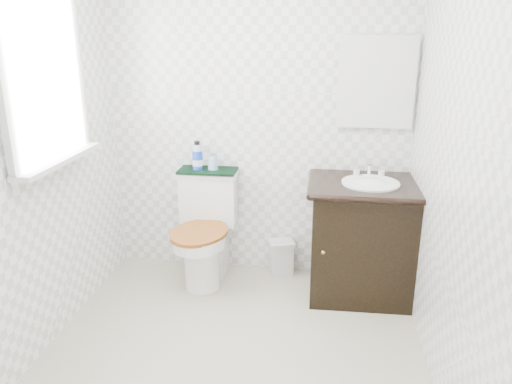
% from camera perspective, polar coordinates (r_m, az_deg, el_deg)
% --- Properties ---
extents(floor, '(2.40, 2.40, 0.00)m').
position_cam_1_polar(floor, '(3.00, -2.89, -18.69)').
color(floor, '#AEA68C').
rests_on(floor, ground).
extents(wall_back, '(2.40, 0.00, 2.40)m').
position_cam_1_polar(wall_back, '(3.64, 0.26, 8.68)').
color(wall_back, white).
rests_on(wall_back, ground).
extents(wall_front, '(2.40, 0.00, 2.40)m').
position_cam_1_polar(wall_front, '(1.38, -12.76, -7.98)').
color(wall_front, white).
rests_on(wall_front, ground).
extents(wall_left, '(0.00, 2.40, 2.40)m').
position_cam_1_polar(wall_left, '(2.89, -25.35, 4.44)').
color(wall_left, white).
rests_on(wall_left, ground).
extents(wall_right, '(0.00, 2.40, 2.40)m').
position_cam_1_polar(wall_right, '(2.52, 22.15, 3.03)').
color(wall_right, white).
rests_on(wall_right, ground).
extents(window, '(0.02, 0.70, 0.90)m').
position_cam_1_polar(window, '(3.03, -23.23, 12.03)').
color(window, white).
rests_on(window, wall_left).
extents(mirror, '(0.50, 0.02, 0.60)m').
position_cam_1_polar(mirror, '(3.57, 13.60, 12.05)').
color(mirror, silver).
rests_on(mirror, wall_back).
extents(toilet, '(0.46, 0.66, 0.80)m').
position_cam_1_polar(toilet, '(3.72, -5.76, -4.84)').
color(toilet, white).
rests_on(toilet, floor).
extents(vanity, '(0.74, 0.63, 0.92)m').
position_cam_1_polar(vanity, '(3.55, 12.02, -4.90)').
color(vanity, black).
rests_on(vanity, floor).
extents(trash_bin, '(0.22, 0.20, 0.27)m').
position_cam_1_polar(trash_bin, '(3.85, 2.89, -7.44)').
color(trash_bin, silver).
rests_on(trash_bin, floor).
extents(towel, '(0.42, 0.22, 0.02)m').
position_cam_1_polar(towel, '(3.68, -5.55, 2.46)').
color(towel, black).
rests_on(towel, toilet).
extents(mouthwash_bottle, '(0.07, 0.07, 0.21)m').
position_cam_1_polar(mouthwash_bottle, '(3.67, -6.71, 4.07)').
color(mouthwash_bottle, '#163EBF').
rests_on(mouthwash_bottle, towel).
extents(cup, '(0.07, 0.07, 0.09)m').
position_cam_1_polar(cup, '(3.66, -4.96, 3.28)').
color(cup, '#84AED8').
rests_on(cup, towel).
extents(soap_bar, '(0.06, 0.04, 0.02)m').
position_cam_1_polar(soap_bar, '(3.54, 11.78, 1.90)').
color(soap_bar, '#197C7A').
rests_on(soap_bar, vanity).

